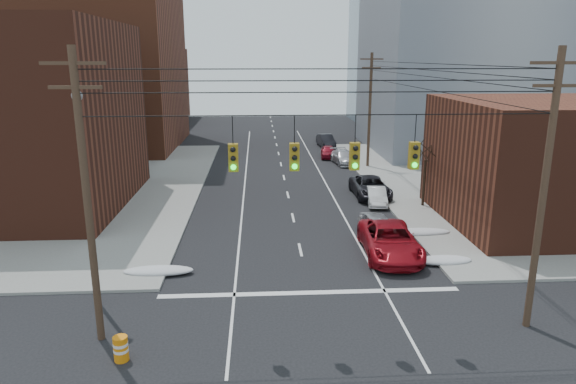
{
  "coord_description": "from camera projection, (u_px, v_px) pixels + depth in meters",
  "views": [
    {
      "loc": [
        -2.31,
        -15.21,
        10.61
      ],
      "look_at": [
        -0.61,
        13.54,
        3.0
      ],
      "focal_mm": 32.0,
      "sensor_mm": 36.0,
      "label": 1
    }
  ],
  "objects": [
    {
      "name": "utility_pole_left",
      "position": [
        87.0,
        195.0,
        18.46
      ],
      "size": [
        2.2,
        0.28,
        11.0
      ],
      "color": "#473323",
      "rests_on": "ground"
    },
    {
      "name": "building_brick_far",
      "position": [
        116.0,
        85.0,
        85.93
      ],
      "size": [
        22.0,
        18.0,
        12.0
      ],
      "primitive_type": "cube",
      "color": "#532519",
      "rests_on": "ground"
    },
    {
      "name": "building_office",
      "position": [
        471.0,
        40.0,
        58.05
      ],
      "size": [
        22.0,
        20.0,
        25.0
      ],
      "primitive_type": "cube",
      "color": "gray",
      "rests_on": "ground"
    },
    {
      "name": "lot_car_a",
      "position": [
        71.0,
        206.0,
        34.77
      ],
      "size": [
        3.96,
        1.76,
        1.26
      ],
      "primitive_type": "imported",
      "rotation": [
        0.0,
        0.0,
        1.68
      ],
      "color": "silver",
      "rests_on": "sidewalk_nw"
    },
    {
      "name": "building_brick_tall",
      "position": [
        66.0,
        17.0,
        58.65
      ],
      "size": [
        24.0,
        20.0,
        30.0
      ],
      "primitive_type": "cube",
      "color": "brown",
      "rests_on": "ground"
    },
    {
      "name": "traffic_signals",
      "position": [
        325.0,
        155.0,
        18.57
      ],
      "size": [
        17.0,
        0.42,
        2.02
      ],
      "color": "black",
      "rests_on": "ground"
    },
    {
      "name": "red_pickup",
      "position": [
        390.0,
        241.0,
        28.1
      ],
      "size": [
        3.12,
        6.3,
        1.72
      ],
      "primitive_type": "imported",
      "rotation": [
        0.0,
        0.0,
        -0.04
      ],
      "color": "maroon",
      "rests_on": "ground"
    },
    {
      "name": "lot_car_d",
      "position": [
        65.0,
        182.0,
        41.38
      ],
      "size": [
        4.29,
        2.71,
        1.36
      ],
      "primitive_type": "imported",
      "rotation": [
        0.0,
        0.0,
        1.27
      ],
      "color": "#ACADB1",
      "rests_on": "sidewalk_nw"
    },
    {
      "name": "parked_car_d",
      "position": [
        344.0,
        157.0,
        52.24
      ],
      "size": [
        2.52,
        4.97,
        1.38
      ],
      "primitive_type": "imported",
      "rotation": [
        0.0,
        0.0,
        0.13
      ],
      "color": "#B1B1B6",
      "rests_on": "ground"
    },
    {
      "name": "parked_car_f",
      "position": [
        326.0,
        141.0,
        62.24
      ],
      "size": [
        2.02,
        4.67,
        1.5
      ],
      "primitive_type": "imported",
      "rotation": [
        0.0,
        0.0,
        0.1
      ],
      "color": "black",
      "rests_on": "ground"
    },
    {
      "name": "building_glass",
      "position": [
        418.0,
        54.0,
        83.65
      ],
      "size": [
        20.0,
        18.0,
        22.0
      ],
      "primitive_type": "cube",
      "color": "gray",
      "rests_on": "ground"
    },
    {
      "name": "ground",
      "position": [
        329.0,
        377.0,
        17.52
      ],
      "size": [
        160.0,
        160.0,
        0.0
      ],
      "primitive_type": "plane",
      "color": "black",
      "rests_on": "ground"
    },
    {
      "name": "snow_east_far",
      "position": [
        418.0,
        232.0,
        31.4
      ],
      "size": [
        4.0,
        1.08,
        0.42
      ],
      "primitive_type": "ellipsoid",
      "color": "silver",
      "rests_on": "ground"
    },
    {
      "name": "bare_tree",
      "position": [
        424.0,
        176.0,
        36.78
      ],
      "size": [
        2.09,
        2.2,
        4.93
      ],
      "color": "black",
      "rests_on": "ground"
    },
    {
      "name": "utility_pole_right",
      "position": [
        544.0,
        188.0,
        19.43
      ],
      "size": [
        2.2,
        0.28,
        11.0
      ],
      "color": "#473323",
      "rests_on": "ground"
    },
    {
      "name": "parked_car_e",
      "position": [
        328.0,
        152.0,
        55.5
      ],
      "size": [
        1.9,
        3.95,
        1.3
      ],
      "primitive_type": "imported",
      "rotation": [
        0.0,
        0.0,
        -0.1
      ],
      "color": "maroon",
      "rests_on": "ground"
    },
    {
      "name": "utility_pole_far",
      "position": [
        370.0,
        109.0,
        49.35
      ],
      "size": [
        2.2,
        0.28,
        11.0
      ],
      "color": "#473323",
      "rests_on": "ground"
    },
    {
      "name": "parked_car_b",
      "position": [
        377.0,
        196.0,
        37.92
      ],
      "size": [
        1.78,
        3.9,
        1.24
      ],
      "primitive_type": "imported",
      "rotation": [
        0.0,
        0.0,
        -0.13
      ],
      "color": "silver",
      "rests_on": "ground"
    },
    {
      "name": "building_storefront",
      "position": [
        574.0,
        163.0,
        32.97
      ],
      "size": [
        16.0,
        12.0,
        8.0
      ],
      "primitive_type": "cube",
      "color": "#532519",
      "rests_on": "ground"
    },
    {
      "name": "lot_car_b",
      "position": [
        96.0,
        182.0,
        41.62
      ],
      "size": [
        4.77,
        2.68,
        1.26
      ],
      "primitive_type": "imported",
      "rotation": [
        0.0,
        0.0,
        1.71
      ],
      "color": "#AAABAF",
      "rests_on": "sidewalk_nw"
    },
    {
      "name": "lot_car_c",
      "position": [
        36.0,
        202.0,
        35.89
      ],
      "size": [
        4.55,
        2.65,
        1.24
      ],
      "primitive_type": "imported",
      "rotation": [
        0.0,
        0.0,
        1.35
      ],
      "color": "black",
      "rests_on": "sidewalk_nw"
    },
    {
      "name": "parked_car_c",
      "position": [
        370.0,
        187.0,
        39.99
      ],
      "size": [
        2.63,
        5.6,
        1.55
      ],
      "primitive_type": "imported",
      "rotation": [
        0.0,
        0.0,
        0.01
      ],
      "color": "black",
      "rests_on": "ground"
    },
    {
      "name": "construction_barrel",
      "position": [
        121.0,
        348.0,
        18.39
      ],
      "size": [
        0.68,
        0.68,
        0.94
      ],
      "rotation": [
        0.0,
        0.0,
        0.34
      ],
      "color": "orange",
      "rests_on": "ground"
    },
    {
      "name": "snow_ne",
      "position": [
        444.0,
        260.0,
        27.06
      ],
      "size": [
        3.0,
        1.08,
        0.42
      ],
      "primitive_type": "ellipsoid",
      "color": "silver",
      "rests_on": "ground"
    },
    {
      "name": "parked_car_a",
      "position": [
        378.0,
        227.0,
        30.66
      ],
      "size": [
        1.94,
        4.4,
        1.47
      ],
      "primitive_type": "imported",
      "rotation": [
        0.0,
        0.0,
        0.05
      ],
      "color": "#A7A7AB",
      "rests_on": "ground"
    },
    {
      "name": "street_light",
      "position": [
        86.0,
        182.0,
        21.36
      ],
      "size": [
        0.44,
        0.44,
        9.32
      ],
      "color": "gray",
      "rests_on": "ground"
    },
    {
      "name": "snow_nw",
      "position": [
        158.0,
        271.0,
        25.73
      ],
      "size": [
        3.5,
        1.08,
        0.42
      ],
      "primitive_type": "ellipsoid",
      "color": "silver",
      "rests_on": "ground"
    }
  ]
}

